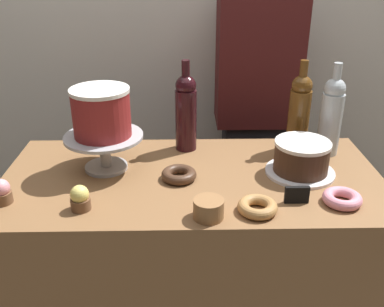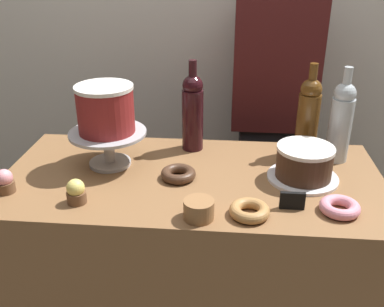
{
  "view_description": "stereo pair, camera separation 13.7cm",
  "coord_description": "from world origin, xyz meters",
  "px_view_note": "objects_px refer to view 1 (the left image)",
  "views": [
    {
      "loc": [
        -0.03,
        -1.24,
        1.58
      ],
      "look_at": [
        0.0,
        0.0,
        0.99
      ],
      "focal_mm": 40.88,
      "sensor_mm": 36.0,
      "label": 1
    },
    {
      "loc": [
        0.11,
        -1.24,
        1.58
      ],
      "look_at": [
        0.0,
        0.0,
        0.99
      ],
      "focal_mm": 40.88,
      "sensor_mm": 36.0,
      "label": 2
    }
  ],
  "objects_px": {
    "donut_maple": "(257,207)",
    "cookie_stack": "(209,209)",
    "cake_stand_pedestal": "(104,146)",
    "cupcake_strawberry": "(1,192)",
    "barista_figure": "(254,123)",
    "white_layer_cake": "(101,112)",
    "chocolate_round_cake": "(302,156)",
    "wine_bottle_clear": "(331,115)",
    "donut_chocolate": "(179,175)",
    "wine_bottle_amber": "(299,111)",
    "donut_pink": "(342,199)",
    "wine_bottle_dark_red": "(186,111)",
    "cupcake_lemon": "(80,198)",
    "price_sign_chalkboard": "(297,195)"
  },
  "relations": [
    {
      "from": "cake_stand_pedestal",
      "to": "cupcake_strawberry",
      "type": "bearing_deg",
      "value": -141.54
    },
    {
      "from": "cookie_stack",
      "to": "barista_figure",
      "type": "height_order",
      "value": "barista_figure"
    },
    {
      "from": "cake_stand_pedestal",
      "to": "wine_bottle_dark_red",
      "type": "height_order",
      "value": "wine_bottle_dark_red"
    },
    {
      "from": "cake_stand_pedestal",
      "to": "wine_bottle_amber",
      "type": "relative_size",
      "value": 0.78
    },
    {
      "from": "chocolate_round_cake",
      "to": "wine_bottle_dark_red",
      "type": "xyz_separation_m",
      "value": [
        -0.37,
        0.2,
        0.08
      ]
    },
    {
      "from": "wine_bottle_clear",
      "to": "donut_chocolate",
      "type": "distance_m",
      "value": 0.57
    },
    {
      "from": "wine_bottle_clear",
      "to": "barista_figure",
      "type": "bearing_deg",
      "value": 110.8
    },
    {
      "from": "wine_bottle_amber",
      "to": "donut_pink",
      "type": "distance_m",
      "value": 0.4
    },
    {
      "from": "chocolate_round_cake",
      "to": "barista_figure",
      "type": "distance_m",
      "value": 0.65
    },
    {
      "from": "cake_stand_pedestal",
      "to": "barista_figure",
      "type": "bearing_deg",
      "value": 44.91
    },
    {
      "from": "white_layer_cake",
      "to": "wine_bottle_dark_red",
      "type": "relative_size",
      "value": 0.57
    },
    {
      "from": "chocolate_round_cake",
      "to": "donut_chocolate",
      "type": "height_order",
      "value": "chocolate_round_cake"
    },
    {
      "from": "cake_stand_pedestal",
      "to": "barista_figure",
      "type": "xyz_separation_m",
      "value": [
        0.59,
        0.59,
        -0.15
      ]
    },
    {
      "from": "chocolate_round_cake",
      "to": "wine_bottle_dark_red",
      "type": "height_order",
      "value": "wine_bottle_dark_red"
    },
    {
      "from": "cupcake_strawberry",
      "to": "chocolate_round_cake",
      "type": "bearing_deg",
      "value": 10.22
    },
    {
      "from": "wine_bottle_amber",
      "to": "wine_bottle_clear",
      "type": "xyz_separation_m",
      "value": [
        0.1,
        -0.04,
        0.0
      ]
    },
    {
      "from": "chocolate_round_cake",
      "to": "price_sign_chalkboard",
      "type": "distance_m",
      "value": 0.19
    },
    {
      "from": "wine_bottle_dark_red",
      "to": "wine_bottle_clear",
      "type": "relative_size",
      "value": 1.0
    },
    {
      "from": "cupcake_strawberry",
      "to": "donut_pink",
      "type": "xyz_separation_m",
      "value": [
        0.98,
        -0.02,
        -0.02
      ]
    },
    {
      "from": "donut_pink",
      "to": "cookie_stack",
      "type": "xyz_separation_m",
      "value": [
        -0.39,
        -0.06,
        0.01
      ]
    },
    {
      "from": "wine_bottle_clear",
      "to": "cupcake_lemon",
      "type": "height_order",
      "value": "wine_bottle_clear"
    },
    {
      "from": "donut_pink",
      "to": "wine_bottle_amber",
      "type": "bearing_deg",
      "value": 96.56
    },
    {
      "from": "wine_bottle_dark_red",
      "to": "cookie_stack",
      "type": "bearing_deg",
      "value": -82.86
    },
    {
      "from": "chocolate_round_cake",
      "to": "wine_bottle_clear",
      "type": "distance_m",
      "value": 0.22
    },
    {
      "from": "cupcake_strawberry",
      "to": "price_sign_chalkboard",
      "type": "distance_m",
      "value": 0.85
    },
    {
      "from": "cake_stand_pedestal",
      "to": "cookie_stack",
      "type": "distance_m",
      "value": 0.44
    },
    {
      "from": "chocolate_round_cake",
      "to": "wine_bottle_amber",
      "type": "relative_size",
      "value": 0.55
    },
    {
      "from": "white_layer_cake",
      "to": "donut_maple",
      "type": "height_order",
      "value": "white_layer_cake"
    },
    {
      "from": "donut_maple",
      "to": "cookie_stack",
      "type": "height_order",
      "value": "cookie_stack"
    },
    {
      "from": "cupcake_lemon",
      "to": "barista_figure",
      "type": "height_order",
      "value": "barista_figure"
    },
    {
      "from": "chocolate_round_cake",
      "to": "barista_figure",
      "type": "relative_size",
      "value": 0.11
    },
    {
      "from": "cake_stand_pedestal",
      "to": "white_layer_cake",
      "type": "distance_m",
      "value": 0.12
    },
    {
      "from": "wine_bottle_dark_red",
      "to": "donut_chocolate",
      "type": "xyz_separation_m",
      "value": [
        -0.02,
        -0.24,
        -0.13
      ]
    },
    {
      "from": "cake_stand_pedestal",
      "to": "price_sign_chalkboard",
      "type": "distance_m",
      "value": 0.63
    },
    {
      "from": "wine_bottle_clear",
      "to": "cupcake_lemon",
      "type": "xyz_separation_m",
      "value": [
        -0.8,
        -0.36,
        -0.11
      ]
    },
    {
      "from": "cupcake_strawberry",
      "to": "donut_maple",
      "type": "bearing_deg",
      "value": -5.09
    },
    {
      "from": "cupcake_lemon",
      "to": "donut_maple",
      "type": "relative_size",
      "value": 0.66
    },
    {
      "from": "donut_pink",
      "to": "barista_figure",
      "type": "xyz_separation_m",
      "value": [
        -0.12,
        0.82,
        -0.09
      ]
    },
    {
      "from": "cupcake_strawberry",
      "to": "donut_chocolate",
      "type": "xyz_separation_m",
      "value": [
        0.51,
        0.13,
        -0.02
      ]
    },
    {
      "from": "cake_stand_pedestal",
      "to": "wine_bottle_clear",
      "type": "distance_m",
      "value": 0.78
    },
    {
      "from": "chocolate_round_cake",
      "to": "cookie_stack",
      "type": "bearing_deg",
      "value": -141.17
    },
    {
      "from": "barista_figure",
      "to": "cookie_stack",
      "type": "bearing_deg",
      "value": -106.58
    },
    {
      "from": "cookie_stack",
      "to": "price_sign_chalkboard",
      "type": "distance_m",
      "value": 0.27
    },
    {
      "from": "price_sign_chalkboard",
      "to": "wine_bottle_dark_red",
      "type": "bearing_deg",
      "value": 129.26
    },
    {
      "from": "wine_bottle_amber",
      "to": "donut_chocolate",
      "type": "xyz_separation_m",
      "value": [
        -0.42,
        -0.23,
        -0.13
      ]
    },
    {
      "from": "donut_maple",
      "to": "price_sign_chalkboard",
      "type": "distance_m",
      "value": 0.13
    },
    {
      "from": "cupcake_lemon",
      "to": "price_sign_chalkboard",
      "type": "xyz_separation_m",
      "value": [
        0.61,
        0.02,
        -0.01
      ]
    },
    {
      "from": "cake_stand_pedestal",
      "to": "cupcake_strawberry",
      "type": "xyz_separation_m",
      "value": [
        -0.26,
        -0.21,
        -0.05
      ]
    },
    {
      "from": "barista_figure",
      "to": "white_layer_cake",
      "type": "bearing_deg",
      "value": -135.09
    },
    {
      "from": "wine_bottle_dark_red",
      "to": "cupcake_lemon",
      "type": "distance_m",
      "value": 0.52
    }
  ]
}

